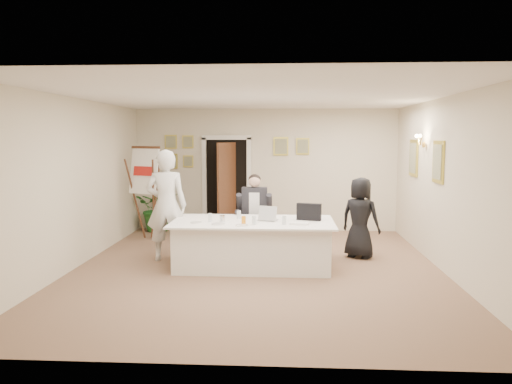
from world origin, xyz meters
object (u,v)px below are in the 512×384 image
Objects in this scene: conference_table at (253,244)px; laptop_bag at (309,212)px; seated_man at (254,213)px; standing_woman at (360,218)px; paper_stack at (300,223)px; potted_palm at (159,208)px; standing_man at (166,205)px; oj_glass at (244,220)px; steel_jug at (222,219)px; laptop at (268,212)px; flip_chart at (148,198)px.

conference_table is 6.62× the size of laptop_bag.
standing_woman is (1.91, -0.28, -0.02)m from seated_man.
laptop_bag is 0.45m from paper_stack.
standing_woman is 1.32× the size of potted_palm.
standing_man is 14.98× the size of oj_glass.
standing_woman is at bearing 20.78° from steel_jug.
potted_palm is at bearing 120.29° from steel_jug.
standing_man is 6.59× the size of paper_stack.
standing_man reaches higher than potted_palm.
potted_palm is 9.97× the size of steel_jug.
laptop is at bearing 54.19° from standing_woman.
oj_glass is (-2.00, -1.09, 0.12)m from standing_woman.
conference_table is 3.87m from potted_palm.
flip_chart reaches higher than conference_table.
flip_chart reaches higher than paper_stack.
potted_palm is (-0.00, 0.94, -0.34)m from flip_chart.
laptop is at bearing 165.71° from standing_man.
seated_man reaches higher than potted_palm.
paper_stack is (0.52, -0.35, -0.12)m from laptop.
standing_woman is (4.23, -1.36, -0.17)m from flip_chart.
flip_chart is 1.76× the size of potted_palm.
potted_palm reaches higher than oj_glass.
paper_stack is 1.26m from steel_jug.
oj_glass is (-0.89, -0.06, 0.05)m from paper_stack.
flip_chart reaches higher than standing_woman.
conference_table is 0.90m from paper_stack.
laptop_bag is at bearing -41.72° from potted_palm.
seated_man reaches higher than conference_table.
seated_man is 3.70× the size of laptop_bag.
potted_palm is (-2.32, 2.02, -0.20)m from seated_man.
steel_jug is at bearing 149.28° from standing_man.
laptop_bag is 1.45m from steel_jug.
flip_chart is 1.94m from standing_man.
laptop_bag is (-0.95, -0.63, 0.19)m from standing_woman.
flip_chart is at bearing 161.78° from laptop.
seated_man is 13.56× the size of steel_jug.
laptop reaches higher than steel_jug.
conference_table is at bearing -155.60° from laptop_bag.
paper_stack is at bearing 74.28° from standing_woman.
seated_man is 3.09m from potted_palm.
laptop is 2.60× the size of oj_glass.
oj_glass is at bearing -56.66° from potted_palm.
standing_man reaches higher than oj_glass.
steel_jug is (-1.25, 0.13, 0.04)m from paper_stack.
oj_glass is at bearing -112.11° from laptop.
steel_jug is at bearing -50.46° from flip_chart.
standing_woman is at bearing -15.24° from seated_man.
standing_man is (-1.50, -0.68, 0.23)m from seated_man.
laptop_bag reaches higher than conference_table.
conference_table is 0.57m from oj_glass.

